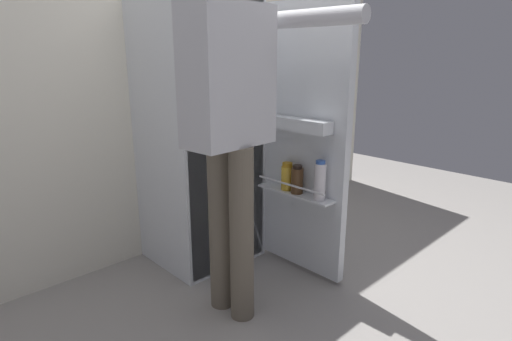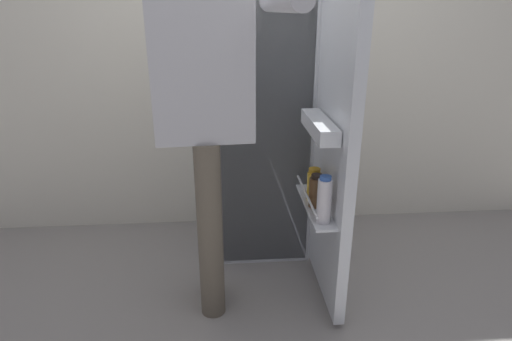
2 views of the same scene
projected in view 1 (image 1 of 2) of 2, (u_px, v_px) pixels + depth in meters
name	position (u px, v px, depth m)	size (l,w,h in m)	color
ground_plane	(258.00, 284.00, 2.43)	(6.64, 6.64, 0.00)	gray
kitchen_wall	(167.00, 70.00, 2.71)	(4.40, 0.10, 2.42)	silver
refrigerator	(208.00, 136.00, 2.56)	(0.66, 1.16, 1.64)	silver
person	(230.00, 104.00, 1.90)	(0.59, 0.74, 1.78)	#665B4C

